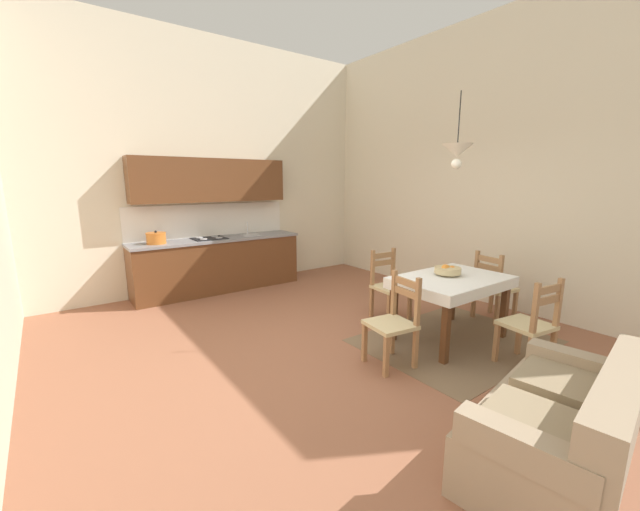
{
  "coord_description": "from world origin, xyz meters",
  "views": [
    {
      "loc": [
        -2.47,
        -3.08,
        1.84
      ],
      "look_at": [
        0.13,
        0.45,
        0.96
      ],
      "focal_mm": 21.06,
      "sensor_mm": 36.0,
      "label": 1
    }
  ],
  "objects_px": {
    "fruit_bowl": "(447,270)",
    "dining_chair_kitchen_side": "(389,286)",
    "pendant_lamp": "(457,152)",
    "dining_chair_camera_side": "(530,325)",
    "dining_chair_tv_side": "(394,323)",
    "kitchen_cabinetry": "(216,240)",
    "dining_chair_window_side": "(493,288)",
    "dining_table": "(451,288)",
    "small_couch": "(561,428)"
  },
  "relations": [
    {
      "from": "dining_chair_window_side",
      "to": "dining_chair_kitchen_side",
      "type": "height_order",
      "value": "same"
    },
    {
      "from": "dining_chair_camera_side",
      "to": "dining_table",
      "type": "bearing_deg",
      "value": 92.41
    },
    {
      "from": "kitchen_cabinetry",
      "to": "pendant_lamp",
      "type": "height_order",
      "value": "pendant_lamp"
    },
    {
      "from": "dining_table",
      "to": "fruit_bowl",
      "type": "relative_size",
      "value": 4.4
    },
    {
      "from": "dining_chair_camera_side",
      "to": "small_couch",
      "type": "xyz_separation_m",
      "value": [
        -1.27,
        -0.79,
        -0.13
      ]
    },
    {
      "from": "dining_table",
      "to": "dining_chair_camera_side",
      "type": "distance_m",
      "value": 0.91
    },
    {
      "from": "pendant_lamp",
      "to": "small_couch",
      "type": "bearing_deg",
      "value": -125.33
    },
    {
      "from": "dining_chair_kitchen_side",
      "to": "pendant_lamp",
      "type": "relative_size",
      "value": 1.16
    },
    {
      "from": "dining_chair_window_side",
      "to": "small_couch",
      "type": "relative_size",
      "value": 0.62
    },
    {
      "from": "dining_chair_window_side",
      "to": "dining_chair_kitchen_side",
      "type": "bearing_deg",
      "value": 139.89
    },
    {
      "from": "dining_chair_window_side",
      "to": "dining_chair_kitchen_side",
      "type": "distance_m",
      "value": 1.37
    },
    {
      "from": "dining_chair_camera_side",
      "to": "dining_chair_kitchen_side",
      "type": "distance_m",
      "value": 1.81
    },
    {
      "from": "dining_chair_kitchen_side",
      "to": "kitchen_cabinetry",
      "type": "bearing_deg",
      "value": 116.84
    },
    {
      "from": "kitchen_cabinetry",
      "to": "pendant_lamp",
      "type": "relative_size",
      "value": 3.47
    },
    {
      "from": "dining_chair_tv_side",
      "to": "pendant_lamp",
      "type": "xyz_separation_m",
      "value": [
        0.98,
        0.07,
        1.71
      ]
    },
    {
      "from": "kitchen_cabinetry",
      "to": "dining_chair_kitchen_side",
      "type": "distance_m",
      "value": 3.04
    },
    {
      "from": "small_couch",
      "to": "fruit_bowl",
      "type": "height_order",
      "value": "fruit_bowl"
    },
    {
      "from": "dining_chair_kitchen_side",
      "to": "dining_chair_tv_side",
      "type": "bearing_deg",
      "value": -134.69
    },
    {
      "from": "dining_chair_camera_side",
      "to": "small_couch",
      "type": "bearing_deg",
      "value": -148.16
    },
    {
      "from": "kitchen_cabinetry",
      "to": "small_couch",
      "type": "distance_m",
      "value": 5.31
    },
    {
      "from": "dining_chair_camera_side",
      "to": "dining_chair_tv_side",
      "type": "relative_size",
      "value": 1.0
    },
    {
      "from": "dining_chair_window_side",
      "to": "fruit_bowl",
      "type": "relative_size",
      "value": 3.1
    },
    {
      "from": "dining_chair_camera_side",
      "to": "dining_chair_tv_side",
      "type": "bearing_deg",
      "value": 140.87
    },
    {
      "from": "small_couch",
      "to": "fruit_bowl",
      "type": "xyz_separation_m",
      "value": [
        1.26,
        1.76,
        0.51
      ]
    },
    {
      "from": "pendant_lamp",
      "to": "dining_chair_tv_side",
      "type": "bearing_deg",
      "value": -175.74
    },
    {
      "from": "dining_table",
      "to": "dining_chair_tv_side",
      "type": "bearing_deg",
      "value": -177.47
    },
    {
      "from": "dining_table",
      "to": "dining_chair_kitchen_side",
      "type": "bearing_deg",
      "value": 93.17
    },
    {
      "from": "dining_chair_kitchen_side",
      "to": "fruit_bowl",
      "type": "distance_m",
      "value": 0.92
    },
    {
      "from": "dining_chair_camera_side",
      "to": "dining_chair_tv_side",
      "type": "xyz_separation_m",
      "value": [
        -1.04,
        0.84,
        0.0
      ]
    },
    {
      "from": "kitchen_cabinetry",
      "to": "fruit_bowl",
      "type": "relative_size",
      "value": 9.31
    },
    {
      "from": "dining_chair_window_side",
      "to": "pendant_lamp",
      "type": "bearing_deg",
      "value": -179.91
    },
    {
      "from": "dining_chair_tv_side",
      "to": "fruit_bowl",
      "type": "xyz_separation_m",
      "value": [
        1.03,
        0.12,
        0.37
      ]
    },
    {
      "from": "dining_table",
      "to": "dining_chair_kitchen_side",
      "type": "relative_size",
      "value": 1.42
    },
    {
      "from": "dining_chair_camera_side",
      "to": "pendant_lamp",
      "type": "height_order",
      "value": "pendant_lamp"
    },
    {
      "from": "kitchen_cabinetry",
      "to": "dining_table",
      "type": "distance_m",
      "value": 3.87
    },
    {
      "from": "fruit_bowl",
      "to": "dining_chair_camera_side",
      "type": "bearing_deg",
      "value": -89.32
    },
    {
      "from": "dining_table",
      "to": "dining_chair_tv_side",
      "type": "xyz_separation_m",
      "value": [
        -1.0,
        -0.04,
        -0.18
      ]
    },
    {
      "from": "dining_chair_window_side",
      "to": "small_couch",
      "type": "xyz_separation_m",
      "value": [
        -2.23,
        -1.71,
        -0.13
      ]
    },
    {
      "from": "dining_chair_tv_side",
      "to": "fruit_bowl",
      "type": "bearing_deg",
      "value": 6.94
    },
    {
      "from": "fruit_bowl",
      "to": "dining_chair_kitchen_side",
      "type": "bearing_deg",
      "value": 95.24
    },
    {
      "from": "kitchen_cabinetry",
      "to": "dining_chair_kitchen_side",
      "type": "bearing_deg",
      "value": -63.16
    },
    {
      "from": "dining_chair_window_side",
      "to": "fruit_bowl",
      "type": "distance_m",
      "value": 1.04
    },
    {
      "from": "dining_chair_window_side",
      "to": "dining_chair_tv_side",
      "type": "distance_m",
      "value": 2.0
    },
    {
      "from": "dining_table",
      "to": "dining_chair_kitchen_side",
      "type": "xyz_separation_m",
      "value": [
        -0.05,
        0.92,
        -0.18
      ]
    },
    {
      "from": "kitchen_cabinetry",
      "to": "dining_chair_kitchen_side",
      "type": "relative_size",
      "value": 3.0
    },
    {
      "from": "dining_chair_window_side",
      "to": "dining_table",
      "type": "bearing_deg",
      "value": -178.27
    },
    {
      "from": "fruit_bowl",
      "to": "kitchen_cabinetry",
      "type": "bearing_deg",
      "value": 112.18
    },
    {
      "from": "dining_chair_kitchen_side",
      "to": "dining_table",
      "type": "bearing_deg",
      "value": -86.83
    },
    {
      "from": "fruit_bowl",
      "to": "dining_chair_tv_side",
      "type": "bearing_deg",
      "value": -173.06
    },
    {
      "from": "kitchen_cabinetry",
      "to": "fruit_bowl",
      "type": "distance_m",
      "value": 3.8
    }
  ]
}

